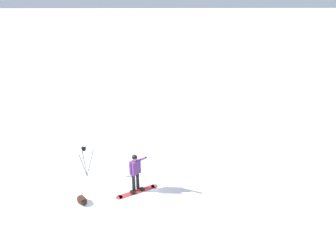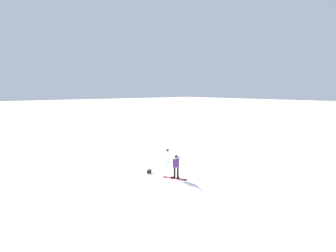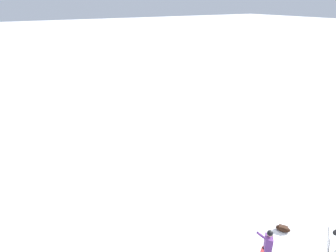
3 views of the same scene
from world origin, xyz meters
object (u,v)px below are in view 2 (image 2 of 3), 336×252
(snowboarder, at_px, (176,164))
(camera_tripod, at_px, (168,154))
(snowboard, at_px, (175,178))
(gear_bag_large, at_px, (149,171))

(snowboarder, bearing_deg, camera_tripod, -116.54)
(snowboarder, relative_size, snowboard, 1.00)
(gear_bag_large, bearing_deg, snowboarder, 112.25)
(snowboard, height_order, gear_bag_large, gear_bag_large)
(snowboard, relative_size, gear_bag_large, 2.40)
(snowboarder, xyz_separation_m, snowboard, (0.15, 0.05, -0.96))
(gear_bag_large, bearing_deg, snowboard, 108.18)
(snowboarder, bearing_deg, gear_bag_large, -67.75)
(snowboard, xyz_separation_m, gear_bag_large, (0.69, -2.09, 0.11))
(camera_tripod, bearing_deg, gear_bag_large, 6.31)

